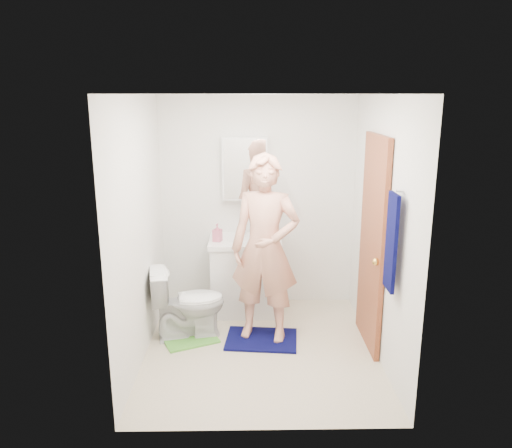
% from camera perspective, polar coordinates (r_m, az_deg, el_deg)
% --- Properties ---
extents(floor, '(2.20, 2.40, 0.02)m').
position_cam_1_polar(floor, '(4.99, 0.53, -14.25)').
color(floor, beige).
rests_on(floor, ground).
extents(ceiling, '(2.20, 2.40, 0.02)m').
position_cam_1_polar(ceiling, '(4.38, 0.61, 14.75)').
color(ceiling, white).
rests_on(ceiling, ground).
extents(wall_back, '(2.20, 0.02, 2.40)m').
position_cam_1_polar(wall_back, '(5.71, 0.24, 2.47)').
color(wall_back, silver).
rests_on(wall_back, ground).
extents(wall_front, '(2.20, 0.02, 2.40)m').
position_cam_1_polar(wall_front, '(3.38, 1.14, -6.13)').
color(wall_front, silver).
rests_on(wall_front, ground).
extents(wall_left, '(0.02, 2.40, 2.40)m').
position_cam_1_polar(wall_left, '(4.64, -13.27, -0.77)').
color(wall_left, silver).
rests_on(wall_left, ground).
extents(wall_right, '(0.02, 2.40, 2.40)m').
position_cam_1_polar(wall_right, '(4.70, 14.23, -0.64)').
color(wall_right, silver).
rests_on(wall_right, ground).
extents(vanity_cabinet, '(0.75, 0.55, 0.80)m').
position_cam_1_polar(vanity_cabinet, '(5.65, -1.24, -6.12)').
color(vanity_cabinet, white).
rests_on(vanity_cabinet, floor).
extents(countertop, '(0.79, 0.59, 0.05)m').
position_cam_1_polar(countertop, '(5.52, -1.26, -1.99)').
color(countertop, white).
rests_on(countertop, vanity_cabinet).
extents(sink_basin, '(0.40, 0.40, 0.03)m').
position_cam_1_polar(sink_basin, '(5.51, -1.26, -1.84)').
color(sink_basin, white).
rests_on(sink_basin, countertop).
extents(faucet, '(0.03, 0.03, 0.12)m').
position_cam_1_polar(faucet, '(5.67, -1.26, -0.64)').
color(faucet, silver).
rests_on(faucet, countertop).
extents(medicine_cabinet, '(0.50, 0.12, 0.70)m').
position_cam_1_polar(medicine_cabinet, '(5.57, -1.30, 6.34)').
color(medicine_cabinet, white).
rests_on(medicine_cabinet, wall_back).
extents(mirror_panel, '(0.46, 0.01, 0.66)m').
position_cam_1_polar(mirror_panel, '(5.51, -1.30, 6.25)').
color(mirror_panel, white).
rests_on(mirror_panel, wall_back).
extents(door, '(0.05, 0.80, 2.05)m').
position_cam_1_polar(door, '(4.87, 13.14, -2.17)').
color(door, '#A5502D').
rests_on(door, ground).
extents(door_knob, '(0.07, 0.07, 0.07)m').
position_cam_1_polar(door_knob, '(4.59, 13.55, -4.21)').
color(door_knob, gold).
rests_on(door_knob, door).
extents(towel, '(0.03, 0.24, 0.80)m').
position_cam_1_polar(towel, '(4.14, 15.22, -2.04)').
color(towel, '#06083E').
rests_on(towel, wall_right).
extents(towel_hook, '(0.06, 0.02, 0.02)m').
position_cam_1_polar(towel_hook, '(4.05, 16.16, 3.67)').
color(towel_hook, silver).
rests_on(towel_hook, wall_right).
extents(toilet, '(0.79, 0.55, 0.74)m').
position_cam_1_polar(toilet, '(5.12, -7.78, -8.87)').
color(toilet, white).
rests_on(toilet, floor).
extents(bath_mat, '(0.75, 0.57, 0.02)m').
position_cam_1_polar(bath_mat, '(5.15, 0.63, -13.05)').
color(bath_mat, '#06083E').
rests_on(bath_mat, floor).
extents(green_rug, '(0.65, 0.61, 0.02)m').
position_cam_1_polar(green_rug, '(5.22, -7.62, -12.76)').
color(green_rug, '#58AF3A').
rests_on(green_rug, floor).
extents(soap_dispenser, '(0.11, 0.11, 0.19)m').
position_cam_1_polar(soap_dispenser, '(5.42, -4.44, -0.98)').
color(soap_dispenser, '#CF607C').
rests_on(soap_dispenser, countertop).
extents(toothbrush_cup, '(0.17, 0.17, 0.10)m').
position_cam_1_polar(toothbrush_cup, '(5.62, 1.30, -0.86)').
color(toothbrush_cup, '#74408E').
rests_on(toothbrush_cup, countertop).
extents(man, '(0.76, 0.60, 1.85)m').
position_cam_1_polar(man, '(4.84, 1.05, -2.85)').
color(man, tan).
rests_on(man, bath_mat).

